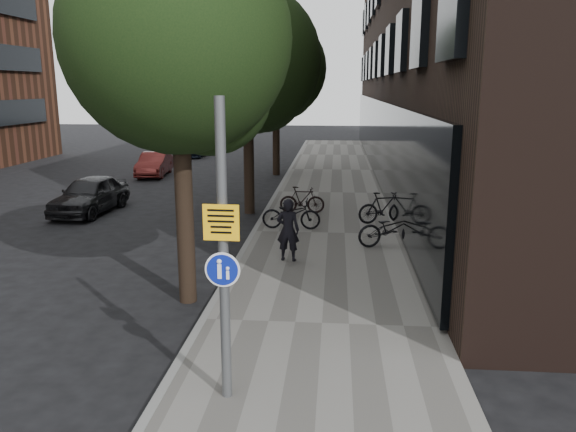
# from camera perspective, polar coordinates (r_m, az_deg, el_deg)

# --- Properties ---
(sidewalk) EXTENTS (4.50, 60.00, 0.12)m
(sidewalk) POSITION_cam_1_polar(r_m,az_deg,el_deg) (16.98, 4.08, -1.88)
(sidewalk) COLOR slate
(sidewalk) RESTS_ON ground
(curb_edge) EXTENTS (0.15, 60.00, 0.13)m
(curb_edge) POSITION_cam_1_polar(r_m,az_deg,el_deg) (17.15, -3.46, -1.70)
(curb_edge) COLOR slate
(curb_edge) RESTS_ON ground
(street_tree_near) EXTENTS (4.40, 4.40, 7.50)m
(street_tree_near) POSITION_cam_1_polar(r_m,az_deg,el_deg) (11.47, -10.59, 16.29)
(street_tree_near) COLOR black
(street_tree_near) RESTS_ON ground
(street_tree_mid) EXTENTS (5.00, 5.00, 7.80)m
(street_tree_mid) POSITION_cam_1_polar(r_m,az_deg,el_deg) (19.79, -3.88, 15.00)
(street_tree_mid) COLOR black
(street_tree_mid) RESTS_ON ground
(street_tree_far) EXTENTS (5.00, 5.00, 7.80)m
(street_tree_far) POSITION_cam_1_polar(r_m,az_deg,el_deg) (28.71, -1.07, 14.39)
(street_tree_far) COLOR black
(street_tree_far) RESTS_ON ground
(signpost) EXTENTS (0.48, 0.14, 4.18)m
(signpost) POSITION_cam_1_polar(r_m,az_deg,el_deg) (7.58, -6.58, -3.78)
(signpost) COLOR #595B5E
(signpost) RESTS_ON sidewalk
(pedestrian) EXTENTS (0.62, 0.45, 1.59)m
(pedestrian) POSITION_cam_1_polar(r_m,az_deg,el_deg) (14.04, -0.00, -1.41)
(pedestrian) COLOR black
(pedestrian) RESTS_ON sidewalk
(parked_bike_facade_near) EXTENTS (2.01, 1.19, 1.00)m
(parked_bike_facade_near) POSITION_cam_1_polar(r_m,az_deg,el_deg) (15.63, 10.46, -1.25)
(parked_bike_facade_near) COLOR black
(parked_bike_facade_near) RESTS_ON sidewalk
(parked_bike_facade_far) EXTENTS (1.76, 0.98, 1.02)m
(parked_bike_facade_far) POSITION_cam_1_polar(r_m,az_deg,el_deg) (18.24, 9.68, 0.85)
(parked_bike_facade_far) COLOR black
(parked_bike_facade_far) RESTS_ON sidewalk
(parked_bike_curb_near) EXTENTS (1.81, 0.67, 0.94)m
(parked_bike_curb_near) POSITION_cam_1_polar(r_m,az_deg,el_deg) (17.26, 0.33, 0.22)
(parked_bike_curb_near) COLOR black
(parked_bike_curb_near) RESTS_ON sidewalk
(parked_bike_curb_far) EXTENTS (1.55, 0.44, 0.93)m
(parked_bike_curb_far) POSITION_cam_1_polar(r_m,az_deg,el_deg) (19.46, 1.44, 1.66)
(parked_bike_curb_far) COLOR black
(parked_bike_curb_far) RESTS_ON sidewalk
(parked_car_near) EXTENTS (1.83, 3.98, 1.32)m
(parked_car_near) POSITION_cam_1_polar(r_m,az_deg,el_deg) (21.20, -19.49, 2.06)
(parked_car_near) COLOR black
(parked_car_near) RESTS_ON ground
(parked_car_mid) EXTENTS (1.59, 3.69, 1.18)m
(parked_car_mid) POSITION_cam_1_polar(r_m,az_deg,el_deg) (29.26, -13.42, 5.14)
(parked_car_mid) COLOR maroon
(parked_car_mid) RESTS_ON ground
(parked_car_far) EXTENTS (1.77, 3.90, 1.11)m
(parked_car_far) POSITION_cam_1_polar(r_m,az_deg,el_deg) (37.32, -9.37, 6.89)
(parked_car_far) COLOR #1D2534
(parked_car_far) RESTS_ON ground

